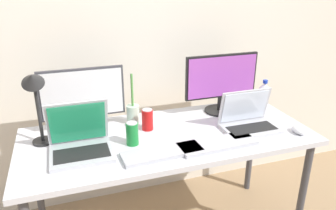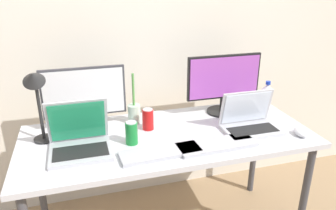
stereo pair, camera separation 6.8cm
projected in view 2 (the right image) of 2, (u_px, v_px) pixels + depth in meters
The scene contains 14 objects.
wall_back at pixel (144, 21), 2.18m from camera, with size 7.00×0.08×2.60m, color silver.
work_desk at pixel (168, 144), 1.89m from camera, with size 1.64×0.70×0.74m.
monitor_left at pixel (85, 97), 1.89m from camera, with size 0.47×0.22×0.37m.
monitor_center at pixel (224, 82), 2.08m from camera, with size 0.49×0.20×0.39m.
laptop_silver at pixel (80, 140), 1.68m from camera, with size 0.31×0.26×0.27m.
laptop_secondary at pixel (249, 121), 1.90m from camera, with size 0.32×0.22×0.23m.
keyboard_main at pixel (217, 145), 1.73m from camera, with size 0.42×0.14×0.02m, color #B2B2B7.
keyboard_aux at pixel (160, 153), 1.66m from camera, with size 0.41×0.14×0.02m, color #B2B2B7.
mouse_by_keyboard at pixel (301, 132), 1.85m from camera, with size 0.06×0.11×0.04m, color silver.
water_bottle at pixel (266, 100), 2.07m from camera, with size 0.07×0.07×0.23m.
soda_can_near_keyboard at pixel (148, 119), 1.91m from camera, with size 0.07×0.07×0.13m.
soda_can_by_laptop at pixel (132, 133), 1.74m from camera, with size 0.07×0.07×0.13m.
bamboo_vase at pixel (134, 112), 1.99m from camera, with size 0.08×0.08×0.31m.
desk_lamp at pixel (36, 92), 1.65m from camera, with size 0.11×0.18×0.43m.
Camera 2 is at (-0.46, -1.60, 1.59)m, focal length 35.00 mm.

